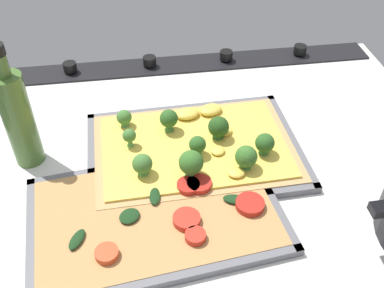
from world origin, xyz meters
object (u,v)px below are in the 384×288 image
object	(u,v)px
veggie_pizza_back	(160,213)
oil_bottle	(18,117)
baking_tray_back	(156,216)
broccoli_pizza	(195,146)
baking_tray_front	(194,152)

from	to	relation	value
veggie_pizza_back	oil_bottle	world-z (taller)	oil_bottle
baking_tray_back	oil_bottle	distance (cm)	26.58
broccoli_pizza	veggie_pizza_back	xyz separation A→B (cm)	(7.23, 12.88, -0.83)
broccoli_pizza	baking_tray_back	bearing A→B (deg)	58.42
veggie_pizza_back	baking_tray_front	bearing A→B (deg)	-118.23
baking_tray_front	broccoli_pizza	xyz separation A→B (cm)	(-0.14, 0.31, 1.54)
baking_tray_front	baking_tray_back	size ratio (longest dim) A/B	0.94
baking_tray_front	veggie_pizza_back	size ratio (longest dim) A/B	1.01
broccoli_pizza	oil_bottle	world-z (taller)	oil_bottle
broccoli_pizza	baking_tray_back	xyz separation A→B (cm)	(7.86, 12.79, -1.54)
broccoli_pizza	veggie_pizza_back	bearing A→B (deg)	60.71
baking_tray_front	veggie_pizza_back	xyz separation A→B (cm)	(7.08, 13.19, 0.70)
baking_tray_front	veggie_pizza_back	distance (cm)	14.99
baking_tray_back	oil_bottle	size ratio (longest dim) A/B	1.80
baking_tray_front	oil_bottle	distance (cm)	28.82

